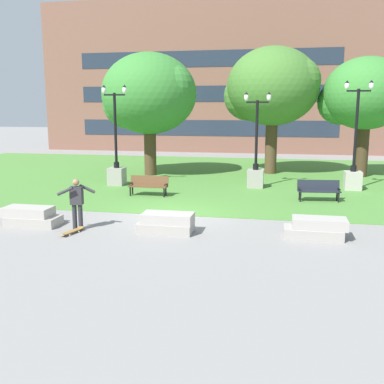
{
  "coord_description": "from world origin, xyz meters",
  "views": [
    {
      "loc": [
        4.04,
        -16.03,
        4.02
      ],
      "look_at": [
        1.16,
        -1.4,
        1.2
      ],
      "focal_mm": 42.0,
      "sensor_mm": 36.0,
      "label": 1
    }
  ],
  "objects_px": {
    "concrete_block_center": "(31,217)",
    "lamp_post_center": "(117,165)",
    "park_bench_near_right": "(319,189)",
    "lamp_post_left": "(256,168)",
    "person_skateboarder": "(77,201)",
    "concrete_block_right": "(316,228)",
    "concrete_block_left": "(166,223)",
    "skateboard": "(72,231)",
    "lamp_post_right": "(354,168)",
    "park_bench_near_left": "(149,184)"
  },
  "relations": [
    {
      "from": "concrete_block_right",
      "to": "concrete_block_left",
      "type": "bearing_deg",
      "value": -176.61
    },
    {
      "from": "skateboard",
      "to": "park_bench_near_left",
      "type": "bearing_deg",
      "value": 84.51
    },
    {
      "from": "park_bench_near_left",
      "to": "lamp_post_right",
      "type": "bearing_deg",
      "value": 19.98
    },
    {
      "from": "person_skateboarder",
      "to": "lamp_post_left",
      "type": "height_order",
      "value": "lamp_post_left"
    },
    {
      "from": "park_bench_near_left",
      "to": "lamp_post_right",
      "type": "height_order",
      "value": "lamp_post_right"
    },
    {
      "from": "lamp_post_center",
      "to": "park_bench_near_right",
      "type": "bearing_deg",
      "value": -12.48
    },
    {
      "from": "skateboard",
      "to": "park_bench_near_left",
      "type": "xyz_separation_m",
      "value": [
        0.63,
        6.58,
        0.45
      ]
    },
    {
      "from": "lamp_post_right",
      "to": "concrete_block_right",
      "type": "bearing_deg",
      "value": -104.91
    },
    {
      "from": "skateboard",
      "to": "person_skateboarder",
      "type": "bearing_deg",
      "value": 92.82
    },
    {
      "from": "lamp_post_right",
      "to": "lamp_post_left",
      "type": "distance_m",
      "value": 4.76
    },
    {
      "from": "park_bench_near_right",
      "to": "lamp_post_right",
      "type": "distance_m",
      "value": 3.74
    },
    {
      "from": "concrete_block_left",
      "to": "park_bench_near_right",
      "type": "relative_size",
      "value": 0.98
    },
    {
      "from": "park_bench_near_left",
      "to": "lamp_post_center",
      "type": "height_order",
      "value": "lamp_post_center"
    },
    {
      "from": "concrete_block_left",
      "to": "park_bench_near_right",
      "type": "xyz_separation_m",
      "value": [
        5.25,
        6.05,
        0.23
      ]
    },
    {
      "from": "concrete_block_left",
      "to": "person_skateboarder",
      "type": "height_order",
      "value": "person_skateboarder"
    },
    {
      "from": "park_bench_near_right",
      "to": "lamp_post_left",
      "type": "xyz_separation_m",
      "value": [
        -2.88,
        2.89,
        0.45
      ]
    },
    {
      "from": "concrete_block_right",
      "to": "park_bench_near_left",
      "type": "distance_m",
      "value": 8.97
    },
    {
      "from": "concrete_block_center",
      "to": "lamp_post_right",
      "type": "bearing_deg",
      "value": 37.84
    },
    {
      "from": "lamp_post_center",
      "to": "lamp_post_right",
      "type": "relative_size",
      "value": 0.97
    },
    {
      "from": "person_skateboarder",
      "to": "park_bench_near_right",
      "type": "distance_m",
      "value": 10.37
    },
    {
      "from": "concrete_block_left",
      "to": "lamp_post_right",
      "type": "distance_m",
      "value": 11.69
    },
    {
      "from": "concrete_block_center",
      "to": "lamp_post_left",
      "type": "relative_size",
      "value": 0.4
    },
    {
      "from": "concrete_block_center",
      "to": "lamp_post_center",
      "type": "xyz_separation_m",
      "value": [
        0.02,
        8.3,
        0.75
      ]
    },
    {
      "from": "concrete_block_right",
      "to": "lamp_post_right",
      "type": "xyz_separation_m",
      "value": [
        2.39,
        8.96,
        0.77
      ]
    },
    {
      "from": "skateboard",
      "to": "lamp_post_right",
      "type": "xyz_separation_m",
      "value": [
        10.08,
        10.02,
        1.0
      ]
    },
    {
      "from": "concrete_block_right",
      "to": "lamp_post_center",
      "type": "bearing_deg",
      "value": 139.98
    },
    {
      "from": "park_bench_near_right",
      "to": "lamp_post_left",
      "type": "distance_m",
      "value": 4.11
    },
    {
      "from": "concrete_block_right",
      "to": "person_skateboarder",
      "type": "distance_m",
      "value": 7.77
    },
    {
      "from": "concrete_block_center",
      "to": "lamp_post_right",
      "type": "xyz_separation_m",
      "value": [
        11.94,
        9.27,
        0.77
      ]
    },
    {
      "from": "person_skateboarder",
      "to": "skateboard",
      "type": "distance_m",
      "value": 1.04
    },
    {
      "from": "person_skateboarder",
      "to": "park_bench_near_left",
      "type": "bearing_deg",
      "value": 83.78
    },
    {
      "from": "concrete_block_right",
      "to": "lamp_post_left",
      "type": "bearing_deg",
      "value": 105.26
    },
    {
      "from": "person_skateboarder",
      "to": "park_bench_near_left",
      "type": "distance_m",
      "value": 6.09
    },
    {
      "from": "concrete_block_center",
      "to": "person_skateboarder",
      "type": "bearing_deg",
      "value": -6.43
    },
    {
      "from": "park_bench_near_right",
      "to": "concrete_block_center",
      "type": "bearing_deg",
      "value": -148.86
    },
    {
      "from": "concrete_block_center",
      "to": "skateboard",
      "type": "distance_m",
      "value": 2.01
    },
    {
      "from": "skateboard",
      "to": "park_bench_near_right",
      "type": "relative_size",
      "value": 0.56
    },
    {
      "from": "park_bench_near_right",
      "to": "park_bench_near_left",
      "type": "bearing_deg",
      "value": -178.15
    },
    {
      "from": "park_bench_near_left",
      "to": "lamp_post_left",
      "type": "distance_m",
      "value": 5.67
    },
    {
      "from": "concrete_block_center",
      "to": "lamp_post_center",
      "type": "height_order",
      "value": "lamp_post_center"
    },
    {
      "from": "park_bench_near_right",
      "to": "lamp_post_left",
      "type": "bearing_deg",
      "value": 134.88
    },
    {
      "from": "skateboard",
      "to": "lamp_post_center",
      "type": "distance_m",
      "value": 9.28
    },
    {
      "from": "lamp_post_left",
      "to": "lamp_post_center",
      "type": "bearing_deg",
      "value": -174.66
    },
    {
      "from": "concrete_block_left",
      "to": "person_skateboarder",
      "type": "bearing_deg",
      "value": -175.53
    },
    {
      "from": "concrete_block_center",
      "to": "lamp_post_center",
      "type": "relative_size",
      "value": 0.37
    },
    {
      "from": "person_skateboarder",
      "to": "park_bench_near_right",
      "type": "relative_size",
      "value": 0.93
    },
    {
      "from": "person_skateboarder",
      "to": "lamp_post_center",
      "type": "height_order",
      "value": "lamp_post_center"
    },
    {
      "from": "skateboard",
      "to": "park_bench_near_left",
      "type": "relative_size",
      "value": 0.58
    },
    {
      "from": "skateboard",
      "to": "lamp_post_right",
      "type": "relative_size",
      "value": 0.2
    },
    {
      "from": "concrete_block_left",
      "to": "lamp_post_center",
      "type": "distance_m",
      "value": 9.59
    }
  ]
}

